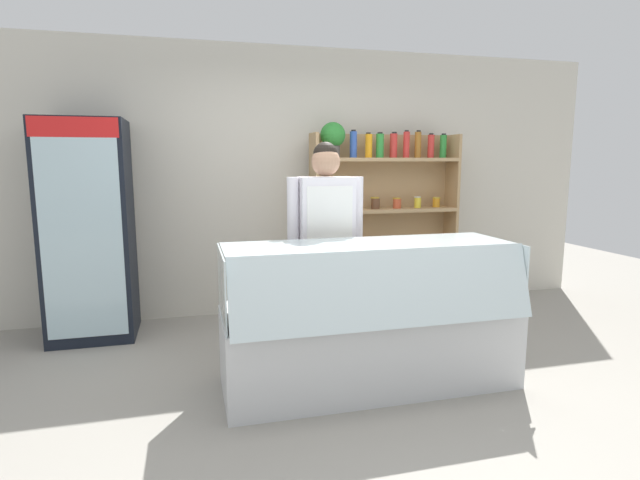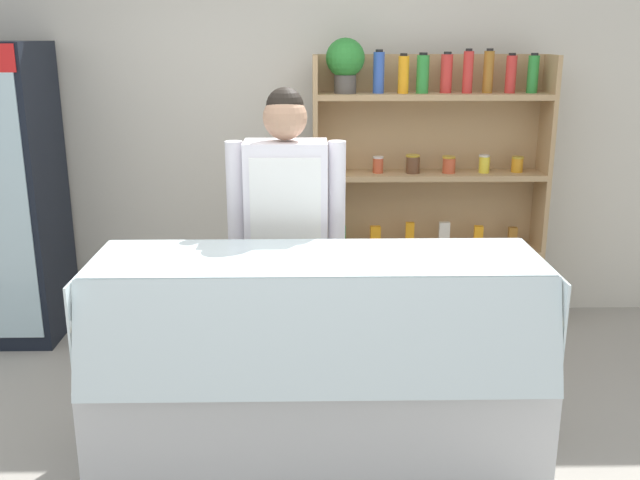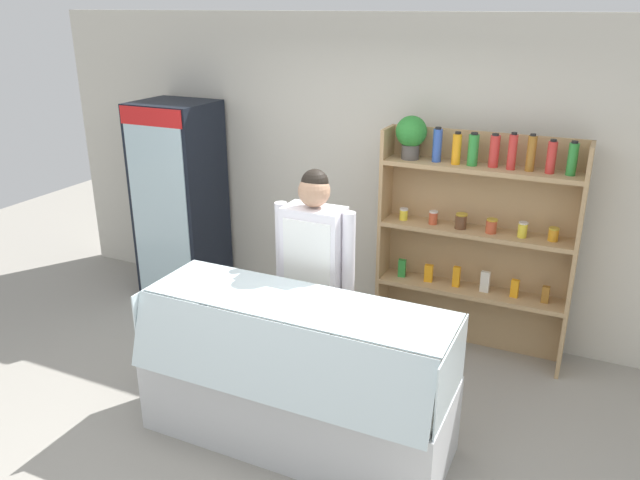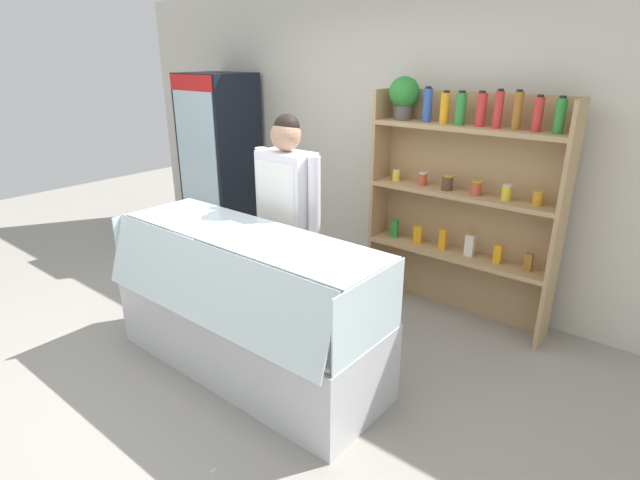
# 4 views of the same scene
# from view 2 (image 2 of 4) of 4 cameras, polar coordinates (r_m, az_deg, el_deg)

# --- Properties ---
(ground_plane) EXTENTS (12.00, 12.00, 0.00)m
(ground_plane) POSITION_cam_2_polar(r_m,az_deg,el_deg) (3.52, -2.62, -17.73)
(ground_plane) COLOR gray
(back_wall) EXTENTS (6.80, 0.10, 2.70)m
(back_wall) POSITION_cam_2_polar(r_m,az_deg,el_deg) (5.01, -2.22, 9.13)
(back_wall) COLOR beige
(back_wall) RESTS_ON ground
(shelving_unit) EXTENTS (1.54, 0.29, 1.94)m
(shelving_unit) POSITION_cam_2_polar(r_m,az_deg,el_deg) (4.81, 8.07, 5.66)
(shelving_unit) COLOR tan
(shelving_unit) RESTS_ON ground
(deli_display_case) EXTENTS (2.02, 0.78, 1.01)m
(deli_display_case) POSITION_cam_2_polar(r_m,az_deg,el_deg) (3.41, -0.23, -12.75)
(deli_display_case) COLOR silver
(deli_display_case) RESTS_ON ground
(shop_clerk) EXTENTS (0.61, 0.25, 1.71)m
(shop_clerk) POSITION_cam_2_polar(r_m,az_deg,el_deg) (3.71, -2.70, 1.39)
(shop_clerk) COLOR #4C4233
(shop_clerk) RESTS_ON ground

